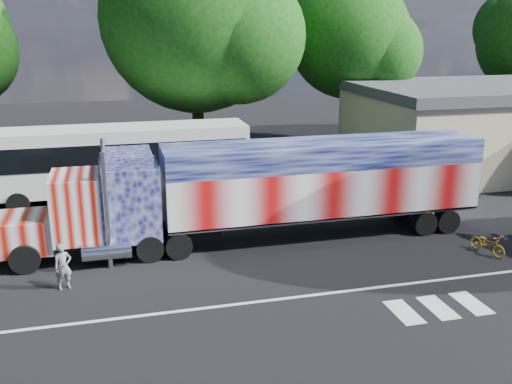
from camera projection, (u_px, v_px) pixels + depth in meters
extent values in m
plane|color=black|center=(276.00, 262.00, 21.66)|extent=(100.00, 100.00, 0.00)
cube|color=silver|center=(301.00, 297.00, 18.87)|extent=(30.00, 0.15, 0.01)
cube|color=silver|center=(404.00, 312.00, 17.86)|extent=(0.70, 1.60, 0.01)
cube|color=silver|center=(438.00, 307.00, 18.15)|extent=(0.70, 1.60, 0.01)
cube|color=silver|center=(471.00, 303.00, 18.43)|extent=(0.70, 1.60, 0.01)
cube|color=black|center=(107.00, 238.00, 22.15)|extent=(8.89, 0.99, 0.30)
cube|color=tan|center=(18.00, 233.00, 21.26)|extent=(2.57, 2.17, 1.28)
cube|color=tan|center=(77.00, 206.00, 21.53)|extent=(1.78, 2.47, 2.47)
cube|color=black|center=(52.00, 196.00, 21.20)|extent=(0.06, 2.08, 0.89)
cube|color=#4D4E88|center=(130.00, 199.00, 21.97)|extent=(2.17, 2.47, 2.87)
cube|color=#4D4E88|center=(127.00, 158.00, 21.51)|extent=(1.78, 2.37, 0.49)
cylinder|color=silver|center=(106.00, 192.00, 22.97)|extent=(0.20, 0.20, 4.35)
cylinder|color=silver|center=(107.00, 212.00, 20.55)|extent=(0.20, 0.20, 4.35)
cylinder|color=silver|center=(107.00, 228.00, 23.36)|extent=(1.78, 0.65, 0.65)
cylinder|color=silver|center=(107.00, 251.00, 20.98)|extent=(1.78, 0.65, 0.65)
cylinder|color=black|center=(25.00, 259.00, 20.51)|extent=(1.09, 0.35, 1.09)
cylinder|color=black|center=(32.00, 238.00, 22.53)|extent=(1.09, 0.35, 1.09)
cylinder|color=black|center=(150.00, 248.00, 21.62)|extent=(1.03, 0.54, 1.03)
cylinder|color=black|center=(146.00, 230.00, 23.54)|extent=(1.03, 0.54, 1.03)
cylinder|color=black|center=(179.00, 245.00, 21.87)|extent=(1.03, 0.54, 1.03)
cylinder|color=black|center=(173.00, 227.00, 23.80)|extent=(1.03, 0.54, 1.03)
cube|color=black|center=(322.00, 214.00, 24.19)|extent=(12.85, 1.09, 0.30)
cube|color=#E08181|center=(323.00, 188.00, 23.87)|extent=(13.24, 2.57, 1.98)
cube|color=#424C88|center=(324.00, 153.00, 23.45)|extent=(13.24, 2.57, 0.99)
cube|color=silver|center=(322.00, 210.00, 24.15)|extent=(13.24, 2.57, 0.12)
cube|color=silver|center=(464.00, 167.00, 25.31)|extent=(0.04, 2.47, 2.87)
cylinder|color=black|center=(424.00, 223.00, 24.36)|extent=(1.03, 0.54, 1.03)
cylinder|color=black|center=(400.00, 208.00, 26.29)|extent=(1.03, 0.54, 1.03)
cylinder|color=black|center=(446.00, 221.00, 24.62)|extent=(1.03, 0.54, 1.03)
cylinder|color=black|center=(421.00, 206.00, 26.55)|extent=(1.03, 0.54, 1.03)
cube|color=silver|center=(120.00, 164.00, 28.85)|extent=(12.84, 2.78, 3.75)
cube|color=black|center=(119.00, 150.00, 28.65)|extent=(12.41, 2.85, 1.18)
cube|color=black|center=(122.00, 190.00, 29.24)|extent=(12.84, 2.78, 0.27)
cylinder|color=black|center=(18.00, 204.00, 26.84)|extent=(1.07, 0.32, 1.07)
cylinder|color=black|center=(26.00, 188.00, 29.33)|extent=(1.07, 0.32, 1.07)
cylinder|color=black|center=(188.00, 192.00, 28.74)|extent=(1.07, 0.32, 1.07)
cylinder|color=black|center=(181.00, 178.00, 31.23)|extent=(1.07, 0.32, 1.07)
cylinder|color=black|center=(207.00, 190.00, 28.97)|extent=(1.07, 0.32, 1.07)
cylinder|color=black|center=(199.00, 177.00, 31.46)|extent=(1.07, 0.32, 1.07)
cube|color=#1E5926|center=(467.00, 151.00, 29.36)|extent=(1.60, 0.08, 1.20)
imported|color=slate|center=(63.00, 267.00, 19.23)|extent=(0.69, 0.56, 1.62)
imported|color=gold|center=(488.00, 244.00, 22.30)|extent=(0.97, 1.69, 0.84)
sphere|color=#1B5213|center=(511.00, 28.00, 44.77)|extent=(5.76, 5.76, 5.76)
cylinder|color=black|center=(198.00, 109.00, 35.13)|extent=(0.70, 0.70, 7.21)
sphere|color=#1B5213|center=(195.00, 18.00, 33.59)|extent=(11.15, 11.15, 11.15)
sphere|color=#1B5213|center=(238.00, 36.00, 32.86)|extent=(7.81, 7.81, 7.81)
sphere|color=#1B5213|center=(163.00, 0.00, 34.46)|extent=(7.25, 7.25, 7.25)
cylinder|color=black|center=(346.00, 106.00, 39.95)|extent=(0.70, 0.70, 6.20)
sphere|color=#1B5213|center=(350.00, 38.00, 38.63)|extent=(8.19, 8.19, 8.19)
sphere|color=#1B5213|center=(379.00, 52.00, 38.13)|extent=(5.74, 5.74, 5.74)
sphere|color=#1B5213|center=(326.00, 24.00, 39.23)|extent=(5.33, 5.33, 5.33)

